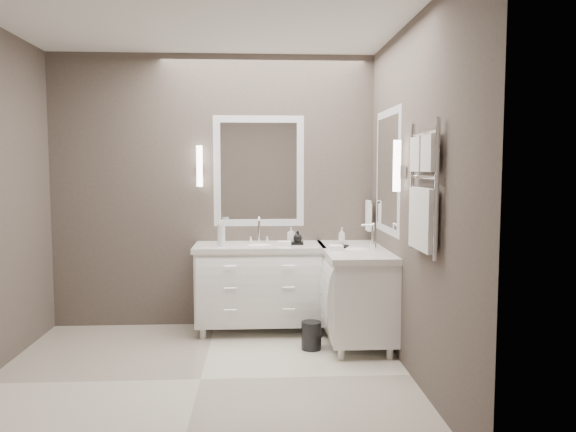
{
  "coord_description": "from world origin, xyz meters",
  "views": [
    {
      "loc": [
        0.43,
        -4.12,
        1.59
      ],
      "look_at": [
        0.7,
        0.7,
        1.17
      ],
      "focal_mm": 35.0,
      "sensor_mm": 36.0,
      "label": 1
    }
  ],
  "objects": [
    {
      "name": "ceiling",
      "position": [
        0.0,
        0.0,
        2.71
      ],
      "size": [
        3.2,
        3.0,
        0.01
      ],
      "primitive_type": "cube",
      "color": "white",
      "rests_on": "wall_back"
    },
    {
      "name": "towel_bar_corner",
      "position": [
        1.54,
        1.36,
        1.12
      ],
      "size": [
        0.03,
        0.22,
        0.3
      ],
      "color": "white",
      "rests_on": "wall_right"
    },
    {
      "name": "wall_right",
      "position": [
        1.6,
        0.0,
        1.35
      ],
      "size": [
        0.01,
        3.0,
        2.7
      ],
      "primitive_type": "cube",
      "color": "#4F453F",
      "rests_on": "floor"
    },
    {
      "name": "amenity_tray_right",
      "position": [
        1.21,
        0.96,
        0.86
      ],
      "size": [
        0.15,
        0.17,
        0.02
      ],
      "primitive_type": "cube",
      "rotation": [
        0.0,
        0.0,
        -0.34
      ],
      "color": "black",
      "rests_on": "vanity_right"
    },
    {
      "name": "waste_bin",
      "position": [
        0.9,
        0.65,
        0.12
      ],
      "size": [
        0.19,
        0.19,
        0.24
      ],
      "primitive_type": "cylinder",
      "rotation": [
        0.0,
        0.0,
        0.12
      ],
      "color": "black",
      "rests_on": "floor"
    },
    {
      "name": "vanity_right",
      "position": [
        1.33,
        0.9,
        0.49
      ],
      "size": [
        0.59,
        1.24,
        0.97
      ],
      "color": "white",
      "rests_on": "floor"
    },
    {
      "name": "soap_bottle_a",
      "position": [
        0.76,
        1.24,
        0.94
      ],
      "size": [
        0.08,
        0.08,
        0.14
      ],
      "primitive_type": "imported",
      "rotation": [
        0.0,
        0.0,
        -0.26
      ],
      "color": "white",
      "rests_on": "amenity_tray_back"
    },
    {
      "name": "sconce_back",
      "position": [
        -0.13,
        1.43,
        1.59
      ],
      "size": [
        0.06,
        0.06,
        0.4
      ],
      "color": "white",
      "rests_on": "wall_back"
    },
    {
      "name": "towel_ladder",
      "position": [
        1.55,
        -0.4,
        1.39
      ],
      "size": [
        0.06,
        0.58,
        0.9
      ],
      "color": "white",
      "rests_on": "wall_right"
    },
    {
      "name": "wall_front",
      "position": [
        0.0,
        -1.5,
        1.35
      ],
      "size": [
        3.2,
        0.01,
        2.7
      ],
      "primitive_type": "cube",
      "color": "#4F453F",
      "rests_on": "floor"
    },
    {
      "name": "amenity_tray_back",
      "position": [
        0.79,
        1.22,
        0.86
      ],
      "size": [
        0.18,
        0.14,
        0.03
      ],
      "primitive_type": "cube",
      "rotation": [
        0.0,
        0.0,
        -0.05
      ],
      "color": "black",
      "rests_on": "vanity_back"
    },
    {
      "name": "sconce_right",
      "position": [
        1.53,
        0.22,
        1.59
      ],
      "size": [
        0.06,
        0.06,
        0.4
      ],
      "color": "white",
      "rests_on": "wall_right"
    },
    {
      "name": "wall_back",
      "position": [
        0.0,
        1.5,
        1.35
      ],
      "size": [
        3.2,
        0.01,
        2.7
      ],
      "primitive_type": "cube",
      "color": "#4F453F",
      "rests_on": "floor"
    },
    {
      "name": "mirror_right",
      "position": [
        1.59,
        0.8,
        1.55
      ],
      "size": [
        0.02,
        0.9,
        1.1
      ],
      "color": "white",
      "rests_on": "wall_right"
    },
    {
      "name": "water_bottle",
      "position": [
        0.09,
        1.13,
        0.95
      ],
      "size": [
        0.08,
        0.08,
        0.21
      ],
      "primitive_type": "cylinder",
      "rotation": [
        0.0,
        0.0,
        0.12
      ],
      "color": "silver",
      "rests_on": "vanity_back"
    },
    {
      "name": "mirror_back",
      "position": [
        0.45,
        1.49,
        1.55
      ],
      "size": [
        0.9,
        0.02,
        1.1
      ],
      "color": "white",
      "rests_on": "wall_back"
    },
    {
      "name": "soap_bottle_c",
      "position": [
        1.21,
        0.96,
        0.95
      ],
      "size": [
        0.08,
        0.08,
        0.17
      ],
      "primitive_type": "imported",
      "rotation": [
        0.0,
        0.0,
        0.34
      ],
      "color": "white",
      "rests_on": "amenity_tray_right"
    },
    {
      "name": "vanity_back",
      "position": [
        0.45,
        1.23,
        0.49
      ],
      "size": [
        1.24,
        0.59,
        0.97
      ],
      "color": "white",
      "rests_on": "floor"
    },
    {
      "name": "floor",
      "position": [
        0.0,
        0.0,
        -0.01
      ],
      "size": [
        3.2,
        3.0,
        0.01
      ],
      "primitive_type": "cube",
      "color": "white",
      "rests_on": "ground"
    },
    {
      "name": "soap_bottle_b",
      "position": [
        0.82,
        1.19,
        0.93
      ],
      "size": [
        0.11,
        0.11,
        0.11
      ],
      "primitive_type": "imported",
      "rotation": [
        0.0,
        0.0,
        0.28
      ],
      "color": "black",
      "rests_on": "amenity_tray_back"
    }
  ]
}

